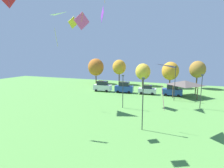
{
  "coord_description": "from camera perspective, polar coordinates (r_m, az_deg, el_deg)",
  "views": [
    {
      "loc": [
        6.08,
        0.19,
        8.93
      ],
      "look_at": [
        0.66,
        14.09,
        6.55
      ],
      "focal_mm": 28.0,
      "sensor_mm": 36.0,
      "label": 1
    }
  ],
  "objects": [
    {
      "name": "treeline_tree_1",
      "position": [
        55.92,
        2.37,
        5.52
      ],
      "size": [
        4.27,
        4.27,
        7.84
      ],
      "color": "brown",
      "rests_on": "ground"
    },
    {
      "name": "treeline_tree_4",
      "position": [
        54.29,
        26.13,
        4.31
      ],
      "size": [
        4.29,
        4.29,
        7.67
      ],
      "color": "brown",
      "rests_on": "ground"
    },
    {
      "name": "park_pavilion",
      "position": [
        42.01,
        22.76,
        0.36
      ],
      "size": [
        6.16,
        6.0,
        3.6
      ],
      "color": "brown",
      "rests_on": "ground"
    },
    {
      "name": "light_post_1",
      "position": [
        30.05,
        3.57,
        -1.74
      ],
      "size": [
        0.36,
        0.2,
        5.8
      ],
      "color": "#2D2D33",
      "rests_on": "ground"
    },
    {
      "name": "light_post_0",
      "position": [
        21.28,
        10.02,
        -5.44
      ],
      "size": [
        0.36,
        0.2,
        6.49
      ],
      "color": "#2D2D33",
      "rests_on": "ground"
    },
    {
      "name": "parked_car_rightmost_in_row",
      "position": [
        41.85,
        19.12,
        -2.04
      ],
      "size": [
        4.3,
        2.1,
        2.5
      ],
      "rotation": [
        0.0,
        0.0,
        -0.01
      ],
      "color": "#234299",
      "rests_on": "ground"
    },
    {
      "name": "light_post_2",
      "position": [
        33.2,
        27.14,
        -1.57
      ],
      "size": [
        0.36,
        0.2,
        5.95
      ],
      "color": "#2D2D33",
      "rests_on": "ground"
    },
    {
      "name": "kite_flying_2",
      "position": [
        17.92,
        -9.83,
        19.62
      ],
      "size": [
        0.91,
        1.45,
        1.67
      ],
      "color": "#E54C93"
    },
    {
      "name": "light_post_3",
      "position": [
        37.21,
        19.87,
        0.75
      ],
      "size": [
        0.36,
        0.2,
        6.96
      ],
      "color": "#2D2D33",
      "rests_on": "ground"
    },
    {
      "name": "kite_flying_8",
      "position": [
        35.02,
        -3.18,
        21.79
      ],
      "size": [
        1.76,
        2.59,
        3.09
      ],
      "color": "purple"
    },
    {
      "name": "treeline_tree_2",
      "position": [
        54.08,
        10.05,
        3.99
      ],
      "size": [
        4.51,
        4.51,
        6.75
      ],
      "color": "brown",
      "rests_on": "ground"
    },
    {
      "name": "treeline_tree_0",
      "position": [
        57.75,
        -5.28,
        5.49
      ],
      "size": [
        5.12,
        5.12,
        8.18
      ],
      "color": "brown",
      "rests_on": "ground"
    },
    {
      "name": "parked_car_second_from_left",
      "position": [
        43.1,
        3.97,
        -1.13
      ],
      "size": [
        4.58,
        2.42,
        2.69
      ],
      "rotation": [
        0.0,
        0.0,
        0.09
      ],
      "color": "#234299",
      "rests_on": "ground"
    },
    {
      "name": "kite_flying_4",
      "position": [
        22.28,
        -12.62,
        18.97
      ],
      "size": [
        0.49,
        1.37,
        1.41
      ],
      "color": "yellow"
    },
    {
      "name": "parked_car_leftmost",
      "position": [
        44.66,
        -3.12,
        -0.77
      ],
      "size": [
        4.63,
        2.23,
        2.68
      ],
      "rotation": [
        0.0,
        0.0,
        0.06
      ],
      "color": "silver",
      "rests_on": "ground"
    },
    {
      "name": "treeline_tree_3",
      "position": [
        53.01,
        18.51,
        4.04
      ],
      "size": [
        4.77,
        4.77,
        7.34
      ],
      "color": "brown",
      "rests_on": "ground"
    },
    {
      "name": "kite_flying_5",
      "position": [
        32.34,
        -19.61,
        18.47
      ],
      "size": [
        3.59,
        3.05,
        4.26
      ],
      "color": "white"
    },
    {
      "name": "parked_car_third_from_left",
      "position": [
        42.1,
        11.42,
        -1.83
      ],
      "size": [
        4.21,
        2.15,
        2.21
      ],
      "rotation": [
        0.0,
        0.0,
        0.07
      ],
      "color": "silver",
      "rests_on": "ground"
    },
    {
      "name": "kite_flying_6",
      "position": [
        21.34,
        13.86,
        3.21
      ],
      "size": [
        2.52,
        3.28,
        4.69
      ],
      "color": "black"
    }
  ]
}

